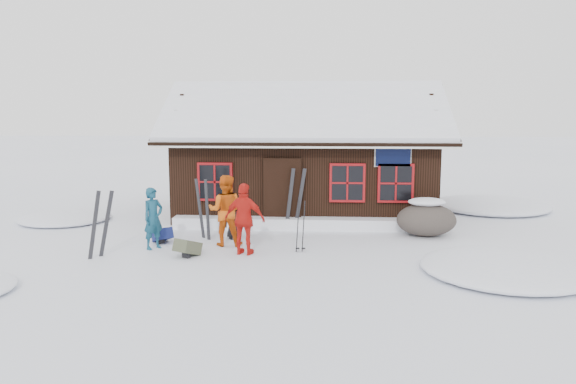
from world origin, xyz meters
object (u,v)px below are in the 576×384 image
ski_pair_left (100,225)px  ski_poles (301,227)px  skier_crouched (234,220)px  backpack_olive (188,250)px  boulder (426,219)px  backpack_blue (162,237)px  skier_orange_right (245,219)px  skier_orange_left (225,210)px  skier_teal (153,218)px

ski_pair_left → ski_poles: size_ratio=1.25×
skier_crouched → backpack_olive: size_ratio=1.87×
skier_crouched → boulder: (5.25, 0.67, -0.04)m
ski_poles → backpack_blue: size_ratio=2.48×
skier_orange_right → ski_poles: 1.39m
ski_poles → skier_orange_left: bearing=164.5°
backpack_blue → skier_teal: bearing=-131.3°
skier_orange_right → skier_crouched: skier_orange_right is taller
ski_pair_left → backpack_blue: (1.03, 1.51, -0.63)m
skier_orange_left → backpack_blue: bearing=-6.4°
ski_poles → backpack_blue: 3.77m
backpack_olive → skier_teal: bearing=175.5°
skier_orange_right → skier_crouched: bearing=-58.7°
skier_orange_right → skier_teal: bearing=3.5°
skier_orange_left → boulder: (5.35, 1.42, -0.43)m
skier_orange_right → boulder: skier_orange_right is taller
ski_poles → backpack_olive: (-2.67, -0.62, -0.47)m
backpack_blue → boulder: bearing=-29.3°
skier_teal → backpack_blue: (0.02, 0.65, -0.63)m
ski_pair_left → backpack_blue: ski_pair_left is taller
skier_orange_left → boulder: 5.55m
backpack_blue → backpack_olive: size_ratio=0.95×
ski_poles → skier_teal: bearing=178.9°
skier_teal → boulder: bearing=-39.5°
skier_teal → skier_orange_left: size_ratio=0.85×
skier_orange_left → backpack_olive: (-0.72, -1.16, -0.76)m
skier_orange_right → backpack_olive: 1.54m
skier_crouched → boulder: skier_crouched is taller
skier_teal → boulder: (7.09, 1.88, -0.29)m
ski_pair_left → skier_orange_left: bearing=-5.7°
skier_crouched → skier_orange_left: bearing=-120.1°
ski_pair_left → backpack_blue: bearing=24.2°
boulder → skier_orange_left: bearing=-165.2°
skier_orange_left → boulder: size_ratio=1.11×
skier_orange_right → backpack_olive: skier_orange_right is taller
ski_poles → skier_crouched: bearing=145.2°
skier_teal → skier_orange_right: (2.36, -0.42, 0.09)m
skier_orange_right → boulder: size_ratio=1.06×
skier_orange_left → ski_poles: bearing=164.3°
skier_orange_left → skier_orange_right: (0.62, -0.89, -0.05)m
skier_teal → backpack_blue: 0.91m
skier_orange_left → skier_orange_right: 1.08m
backpack_blue → backpack_olive: (1.00, -1.34, 0.01)m
skier_orange_right → skier_orange_left: bearing=-41.4°
backpack_blue → skier_orange_right: bearing=-63.8°
skier_teal → backpack_olive: 1.38m
skier_crouched → skier_orange_right: bearing=-94.8°
skier_crouched → ski_poles: bearing=-57.3°
skier_teal → ski_pair_left: (-1.01, -0.86, 0.00)m
skier_orange_left → skier_crouched: (0.10, 0.74, -0.39)m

